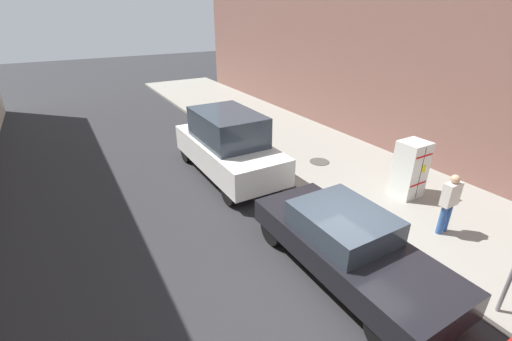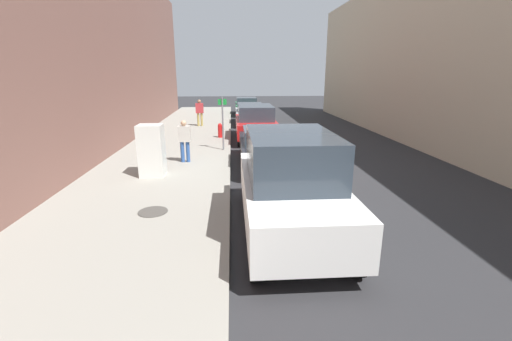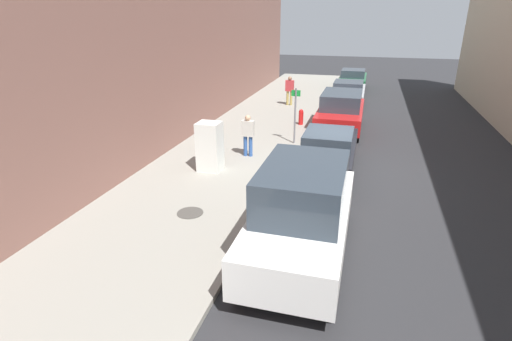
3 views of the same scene
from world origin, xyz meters
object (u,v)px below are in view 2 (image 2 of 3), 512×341
Objects in this scene: discarded_refrigerator at (152,151)px; pedestrian_standing_near at (200,111)px; parked_suv_red at (255,122)px; fire_hydrant at (220,130)px; parked_sedan_silver at (250,113)px; pedestrian_walking_far at (184,139)px; street_sign_post at (223,121)px; parked_sedan_dark at (265,146)px; parked_sedan_green at (246,106)px; parked_van_white at (290,184)px.

pedestrian_standing_near is at bearing 86.97° from discarded_refrigerator.
pedestrian_standing_near is (0.57, 10.81, 0.11)m from discarded_refrigerator.
pedestrian_standing_near is 5.17m from parked_suv_red.
fire_hydrant is 5.97m from parked_sedan_silver.
parked_suv_red is at bearing -12.36° from pedestrian_walking_far.
pedestrian_walking_far reaches higher than fire_hydrant.
street_sign_post is 0.49× the size of parked_sedan_dark.
fire_hydrant is 0.45× the size of pedestrian_standing_near.
street_sign_post is 0.51× the size of parked_sedan_green.
parked_suv_red reaches higher than parked_sedan_green.
fire_hydrant is 11.16m from parked_sedan_green.
discarded_refrigerator is 0.38× the size of parked_sedan_green.
street_sign_post is 0.47× the size of parked_suv_red.
street_sign_post is at bearing -100.47° from parked_sedan_silver.
street_sign_post is 3.47m from parked_suv_red.
parked_suv_red is at bearing -90.00° from parked_sedan_silver.
parked_van_white is (2.97, -5.78, 0.07)m from pedestrian_walking_far.
fire_hydrant is at bearing 94.47° from street_sign_post.
parked_suv_red is (1.83, 0.08, 0.40)m from fire_hydrant.
parked_suv_red reaches higher than parked_sedan_dark.
discarded_refrigerator reaches higher than parked_suv_red.
parked_sedan_silver is at bearing -90.00° from parked_sedan_green.
street_sign_post is 3.05× the size of fire_hydrant.
pedestrian_walking_far is 0.34× the size of parked_sedan_dark.
pedestrian_standing_near reaches higher than pedestrian_walking_far.
parked_suv_red is 1.05× the size of parked_sedan_silver.
parked_sedan_dark is 1.01× the size of parked_sedan_silver.
parked_van_white is 1.00× the size of parked_suv_red.
parked_sedan_silver is at bearing 2.45° from pedestrian_walking_far.
fire_hydrant is (-0.23, 2.97, -0.89)m from street_sign_post.
fire_hydrant is at bearing -177.57° from parked_suv_red.
parked_van_white reaches higher than fire_hydrant.
street_sign_post reaches higher than fire_hydrant.
discarded_refrigerator is 0.35× the size of parked_van_white.
pedestrian_standing_near reaches higher than parked_suv_red.
parked_van_white reaches higher than discarded_refrigerator.
street_sign_post is at bearing 124.96° from parked_sedan_dark.
parked_van_white reaches higher than pedestrian_walking_far.
street_sign_post is at bearing 101.58° from parked_van_white.
parked_van_white is (3.21, -14.89, 0.02)m from pedestrian_standing_near.
pedestrian_standing_near is 7.60m from parked_sedan_green.
pedestrian_walking_far is 0.34× the size of parked_sedan_silver.
discarded_refrigerator reaches higher than parked_sedan_green.
parked_sedan_silver is (2.97, 10.67, -0.28)m from pedestrian_walking_far.
pedestrian_walking_far is (-1.37, -2.02, -0.38)m from street_sign_post.
fire_hydrant is at bearing 177.88° from pedestrian_standing_near.
parked_suv_red is at bearing 2.43° from fire_hydrant.
discarded_refrigerator is 1.06× the size of pedestrian_walking_far.
discarded_refrigerator is at bearing 172.33° from pedestrian_walking_far.
pedestrian_standing_near is 9.91m from parked_sedan_dark.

